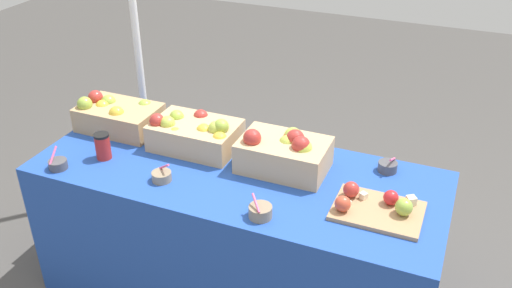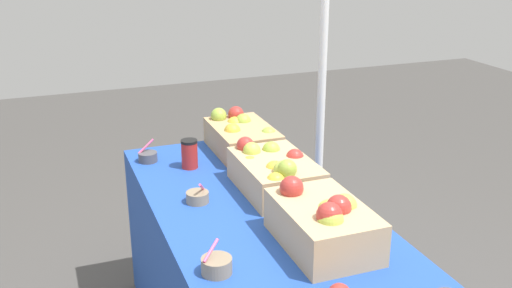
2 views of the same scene
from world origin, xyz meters
name	(u,v)px [view 2 (image 2 of 2)]	position (x,y,z in m)	size (l,w,h in m)	color
apple_crate_left	(242,136)	(-0.74, 0.15, 0.81)	(0.41, 0.26, 0.18)	tan
apple_crate_middle	(274,172)	(-0.27, 0.12, 0.82)	(0.42, 0.27, 0.19)	tan
apple_crate_right	(324,222)	(0.20, 0.10, 0.83)	(0.40, 0.26, 0.20)	tan
sample_bowl_mid	(198,197)	(-0.28, -0.20, 0.76)	(0.09, 0.09, 0.09)	gray
sample_bowl_far	(148,157)	(-0.77, -0.30, 0.76)	(0.09, 0.09, 0.10)	#4C4C51
sample_bowl_extra	(217,265)	(0.23, -0.28, 0.77)	(0.10, 0.10, 0.10)	gray
coffee_cup	(189,154)	(-0.63, -0.14, 0.80)	(0.07, 0.07, 0.13)	red
tent_pole	(322,66)	(-0.93, 0.65, 1.07)	(0.04, 0.04, 2.15)	white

